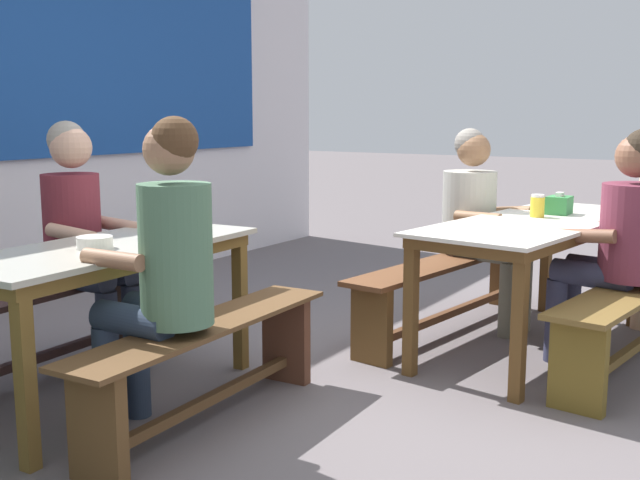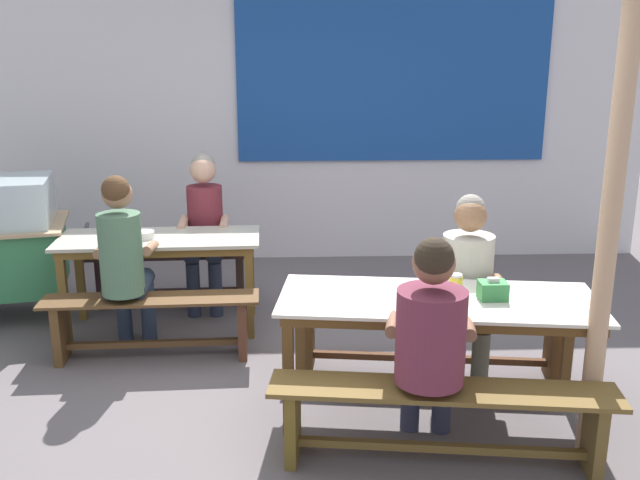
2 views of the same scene
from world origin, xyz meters
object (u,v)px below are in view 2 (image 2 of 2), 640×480
(bench_near_back, at_px, (430,330))
(bench_far_back, at_px, (172,270))
(person_right_near_table, at_px, (468,278))
(dining_table_near, at_px, (438,310))
(bench_far_front, at_px, (152,320))
(dining_table_far, at_px, (160,247))
(wooden_support_post, at_px, (610,230))
(person_near_front, at_px, (431,334))
(person_left_back_turned, at_px, (124,255))
(person_center_facing, at_px, (205,221))
(tissue_box, at_px, (493,290))
(soup_bowl, at_px, (144,235))
(bench_near_front, at_px, (443,413))
(condiment_jar, at_px, (456,285))

(bench_near_back, bearing_deg, bench_far_back, 143.72)
(bench_far_back, distance_m, person_right_near_table, 2.69)
(dining_table_near, bearing_deg, bench_far_front, 154.67)
(dining_table_far, height_order, wooden_support_post, wooden_support_post)
(dining_table_far, xyz_separation_m, person_near_front, (1.73, -1.91, 0.06))
(wooden_support_post, bearing_deg, person_left_back_turned, 153.60)
(person_center_facing, height_order, tissue_box, person_center_facing)
(person_right_near_table, xyz_separation_m, soup_bowl, (-2.25, 0.93, 0.06))
(bench_far_back, height_order, person_right_near_table, person_right_near_table)
(person_near_front, relative_size, wooden_support_post, 0.50)
(wooden_support_post, bearing_deg, bench_far_back, 137.35)
(bench_near_front, bearing_deg, person_center_facing, 121.10)
(condiment_jar, bearing_deg, bench_far_back, 135.61)
(dining_table_near, bearing_deg, person_center_facing, 129.13)
(bench_far_front, height_order, wooden_support_post, wooden_support_post)
(dining_table_near, height_order, tissue_box, tissue_box)
(person_near_front, xyz_separation_m, condiment_jar, (0.24, 0.52, 0.09))
(soup_bowl, bearing_deg, bench_near_back, -22.32)
(wooden_support_post, bearing_deg, person_right_near_table, 117.74)
(person_right_near_table, distance_m, condiment_jar, 0.46)
(person_near_front, relative_size, person_left_back_turned, 0.95)
(dining_table_near, height_order, bench_near_front, dining_table_near)
(bench_far_back, relative_size, bench_near_front, 0.77)
(dining_table_far, xyz_separation_m, condiment_jar, (1.97, -1.39, 0.15))
(dining_table_near, relative_size, person_near_front, 1.52)
(person_near_front, height_order, condiment_jar, person_near_front)
(bench_near_front, height_order, person_near_front, person_near_front)
(person_near_front, bearing_deg, person_left_back_turned, 143.13)
(condiment_jar, height_order, wooden_support_post, wooden_support_post)
(bench_near_front, relative_size, person_center_facing, 1.41)
(bench_far_back, bearing_deg, bench_near_back, -36.28)
(bench_far_back, relative_size, bench_far_front, 0.93)
(bench_near_back, distance_m, tissue_box, 0.80)
(bench_near_back, distance_m, condiment_jar, 0.72)
(person_center_facing, bearing_deg, person_near_front, -59.21)
(bench_near_back, relative_size, condiment_jar, 14.47)
(bench_near_front, distance_m, soup_bowl, 2.76)
(person_right_near_table, bearing_deg, bench_near_front, -109.46)
(person_right_near_table, distance_m, tissue_box, 0.50)
(bench_near_front, bearing_deg, condiment_jar, 73.09)
(person_center_facing, relative_size, tissue_box, 8.19)
(bench_far_front, xyz_separation_m, person_near_front, (1.71, -1.35, 0.43))
(dining_table_near, xyz_separation_m, soup_bowl, (-1.97, 1.39, 0.10))
(bench_far_back, height_order, person_left_back_turned, person_left_back_turned)
(person_right_near_table, relative_size, soup_bowl, 7.86)
(person_near_front, height_order, soup_bowl, person_near_front)
(bench_far_front, bearing_deg, person_right_near_table, -11.03)
(bench_near_back, bearing_deg, soup_bowl, 157.68)
(person_left_back_turned, bearing_deg, condiment_jar, -22.80)
(dining_table_far, distance_m, dining_table_near, 2.35)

